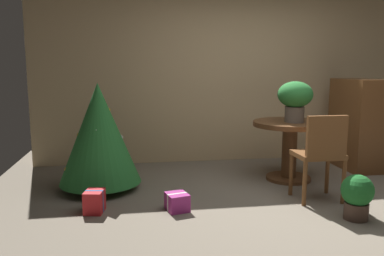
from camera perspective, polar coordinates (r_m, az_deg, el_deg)
name	(u,v)px	position (r m, az deg, el deg)	size (l,w,h in m)	color
ground_plane	(295,209)	(4.13, 14.70, -11.37)	(6.60, 6.60, 0.00)	#756B5B
back_wall_panel	(238,74)	(5.96, 6.72, 7.80)	(6.00, 0.10, 2.60)	tan
round_dining_table	(290,139)	(5.02, 14.04, -1.61)	(0.92, 0.92, 0.74)	brown
flower_vase	(295,98)	(4.90, 14.78, 4.32)	(0.42, 0.42, 0.50)	#665B51
wooden_chair_near	(321,151)	(4.29, 18.28, -3.25)	(0.47, 0.39, 0.93)	brown
holiday_tree	(99,133)	(4.58, -13.37, -0.75)	(0.93, 0.93, 1.24)	brown
gift_box_purple	(177,202)	(3.94, -2.18, -10.72)	(0.25, 0.26, 0.18)	#9E287A
gift_box_red	(94,201)	(4.01, -14.02, -10.34)	(0.21, 0.25, 0.22)	red
wooden_cabinet	(356,124)	(5.90, 22.83, 0.54)	(0.44, 0.83, 1.25)	brown
potted_plant	(357,195)	(3.99, 22.92, -8.97)	(0.30, 0.30, 0.43)	#4C382D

